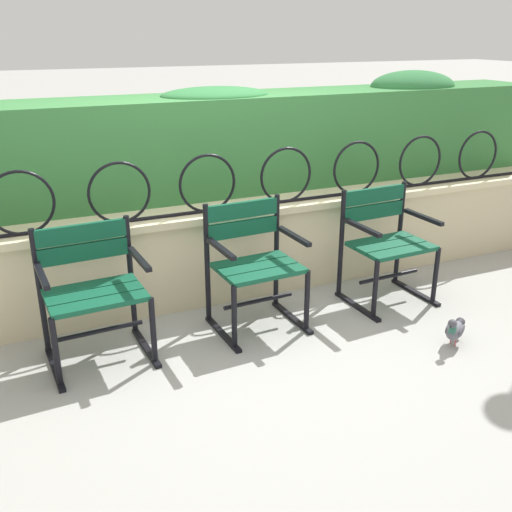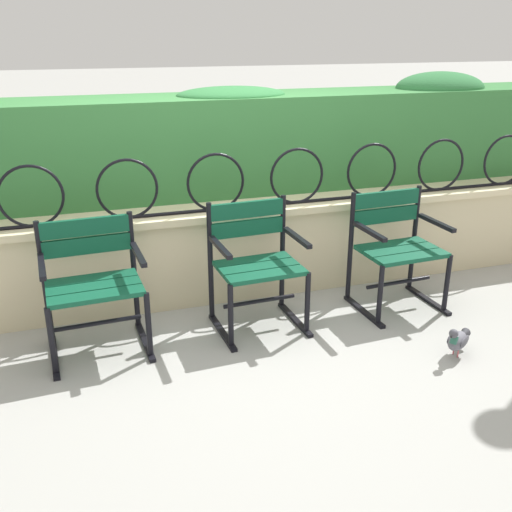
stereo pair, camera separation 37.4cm
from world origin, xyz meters
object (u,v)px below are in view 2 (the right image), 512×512
park_chair_left (93,281)px  park_chair_centre (255,261)px  pigeon_far_side (458,340)px  park_chair_right (396,245)px

park_chair_left → park_chair_centre: park_chair_centre is taller
park_chair_left → pigeon_far_side: size_ratio=3.18×
pigeon_far_side → park_chair_left: bearing=159.1°
park_chair_right → pigeon_far_side: 0.87m
park_chair_left → park_chair_right: park_chair_right is taller
park_chair_centre → park_chair_right: park_chair_centre is taller
park_chair_right → pigeon_far_side: park_chair_right is taller
park_chair_centre → pigeon_far_side: park_chair_centre is taller
pigeon_far_side → park_chair_centre: bearing=142.8°
park_chair_left → pigeon_far_side: park_chair_left is taller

